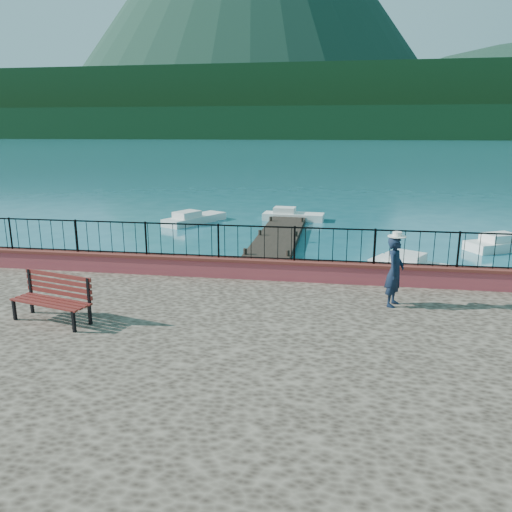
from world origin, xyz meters
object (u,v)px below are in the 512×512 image
(park_bench, at_px, (53,308))
(boat_4, at_px, (293,214))
(person, at_px, (395,272))
(boat_1, at_px, (420,265))
(boat_3, at_px, (195,216))
(boat_2, at_px, (510,241))

(park_bench, bearing_deg, boat_4, 95.06)
(person, height_order, boat_1, person)
(boat_3, bearing_deg, boat_4, -44.38)
(boat_4, bearing_deg, boat_3, -158.39)
(park_bench, relative_size, person, 1.17)
(boat_2, bearing_deg, boat_1, -161.08)
(boat_1, height_order, boat_4, same)
(person, bearing_deg, park_bench, 127.98)
(person, bearing_deg, boat_4, 33.57)
(boat_1, relative_size, boat_2, 0.87)
(person, relative_size, boat_2, 0.41)
(boat_1, distance_m, boat_3, 14.75)
(person, xyz_separation_m, boat_3, (-9.77, 16.33, -1.66))
(boat_1, bearing_deg, boat_3, 172.13)
(boat_1, xyz_separation_m, boat_4, (-5.81, 11.08, 0.00))
(park_bench, relative_size, boat_1, 0.54)
(person, xyz_separation_m, boat_4, (-4.06, 18.21, -1.66))
(boat_3, bearing_deg, park_bench, -146.01)
(park_bench, height_order, boat_3, park_bench)
(boat_3, height_order, boat_4, same)
(park_bench, xyz_separation_m, boat_3, (-2.15, 18.66, -1.11))
(boat_1, xyz_separation_m, boat_2, (4.78, 5.07, 0.00))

